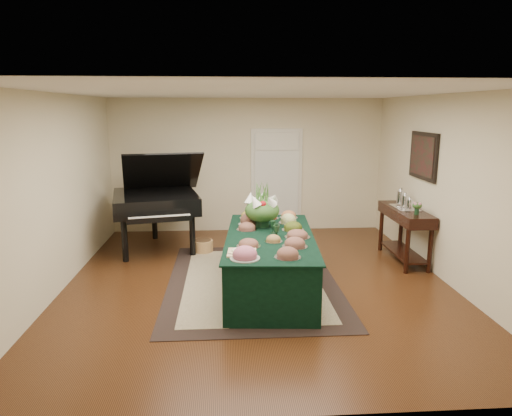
{
  "coord_description": "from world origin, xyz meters",
  "views": [
    {
      "loc": [
        -0.44,
        -6.27,
        2.48
      ],
      "look_at": [
        0.0,
        0.3,
        1.05
      ],
      "focal_mm": 32.0,
      "sensor_mm": 36.0,
      "label": 1
    }
  ],
  "objects": [
    {
      "name": "wall_painting",
      "position": [
        2.72,
        0.83,
        1.75
      ],
      "size": [
        0.05,
        0.95,
        0.75
      ],
      "color": "black",
      "rests_on": "ground"
    },
    {
      "name": "mahogany_sideboard",
      "position": [
        2.49,
        0.83,
        0.69
      ],
      "size": [
        0.45,
        1.41,
        0.89
      ],
      "color": "black",
      "rests_on": "ground"
    },
    {
      "name": "floral_centerpiece",
      "position": [
        0.09,
        0.25,
        1.09
      ],
      "size": [
        0.53,
        0.53,
        0.53
      ],
      "color": "black",
      "rests_on": "buffet_table"
    },
    {
      "name": "ground",
      "position": [
        0.0,
        0.0,
        0.0
      ],
      "size": [
        6.0,
        6.0,
        0.0
      ],
      "primitive_type": "plane",
      "color": "black",
      "rests_on": "ground"
    },
    {
      "name": "green_goblets",
      "position": [
        0.23,
        -0.29,
        0.87
      ],
      "size": [
        0.11,
        0.34,
        0.18
      ],
      "color": "black",
      "rests_on": "buffet_table"
    },
    {
      "name": "grand_piano",
      "position": [
        -1.69,
        1.79,
        0.88
      ],
      "size": [
        1.76,
        1.96,
        1.76
      ],
      "color": "black",
      "rests_on": "ground"
    },
    {
      "name": "buffet_table",
      "position": [
        0.16,
        -0.24,
        0.39
      ],
      "size": [
        1.38,
        2.61,
        0.78
      ],
      "color": "black",
      "rests_on": "ground"
    },
    {
      "name": "wicker_basket",
      "position": [
        -0.86,
        1.51,
        0.11
      ],
      "size": [
        0.34,
        0.34,
        0.22
      ],
      "primitive_type": "cylinder",
      "color": "#A77643",
      "rests_on": "ground"
    },
    {
      "name": "tea_service",
      "position": [
        2.5,
        0.91,
        1.0
      ],
      "size": [
        0.34,
        0.58,
        0.3
      ],
      "color": "white",
      "rests_on": "mahogany_sideboard"
    },
    {
      "name": "food_platters",
      "position": [
        0.18,
        -0.19,
        0.83
      ],
      "size": [
        1.11,
        2.31,
        0.14
      ],
      "color": "white",
      "rests_on": "buffet_table"
    },
    {
      "name": "kitchen_doorway",
      "position": [
        0.6,
        2.97,
        1.02
      ],
      "size": [
        1.05,
        0.07,
        2.1
      ],
      "color": "silver",
      "rests_on": "ground"
    },
    {
      "name": "cutting_board",
      "position": [
        -0.26,
        -1.0,
        0.81
      ],
      "size": [
        0.37,
        0.37,
        0.1
      ],
      "color": "tan",
      "rests_on": "buffet_table"
    },
    {
      "name": "pink_bouquet",
      "position": [
        2.5,
        0.41,
        1.02
      ],
      "size": [
        0.16,
        0.16,
        0.2
      ],
      "color": "black",
      "rests_on": "mahogany_sideboard"
    },
    {
      "name": "area_rug",
      "position": [
        -0.07,
        0.03,
        0.01
      ],
      "size": [
        2.44,
        3.42,
        0.01
      ],
      "color": "black",
      "rests_on": "ground"
    }
  ]
}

